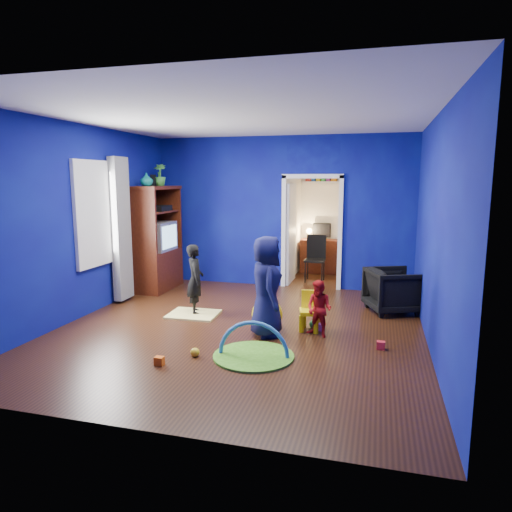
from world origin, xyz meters
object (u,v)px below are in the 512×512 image
(hopper_ball, at_px, (267,314))
(kid_chair, at_px, (310,313))
(folding_chair, at_px, (315,259))
(play_mat, at_px, (254,356))
(armchair, at_px, (393,290))
(child_navy, at_px, (266,286))
(crt_tv, at_px, (158,236))
(toddler_red, at_px, (319,309))
(child_black, at_px, (195,279))
(tv_armoire, at_px, (157,238))
(vase, at_px, (146,180))
(study_desk, at_px, (321,256))

(hopper_ball, height_order, kid_chair, kid_chair)
(folding_chair, bearing_deg, play_mat, -91.84)
(armchair, bearing_deg, child_navy, 111.49)
(crt_tv, bearing_deg, kid_chair, -28.36)
(toddler_red, bearing_deg, child_black, -172.29)
(toddler_red, relative_size, hopper_ball, 1.75)
(tv_armoire, relative_size, play_mat, 2.04)
(child_navy, distance_m, tv_armoire, 3.36)
(armchair, bearing_deg, kid_chair, 115.51)
(crt_tv, bearing_deg, tv_armoire, 180.00)
(vase, bearing_deg, study_desk, 43.64)
(armchair, distance_m, child_black, 3.12)
(play_mat, bearing_deg, tv_armoire, 133.49)
(child_black, bearing_deg, child_navy, -145.18)
(child_black, distance_m, kid_chair, 1.91)
(tv_armoire, bearing_deg, play_mat, -46.51)
(crt_tv, xyz_separation_m, folding_chair, (2.78, 1.43, -0.56))
(toddler_red, bearing_deg, study_desk, 120.05)
(toddler_red, xyz_separation_m, vase, (-3.33, 1.60, 1.70))
(child_black, xyz_separation_m, crt_tv, (-1.30, 1.34, 0.47))
(toddler_red, bearing_deg, crt_tv, 173.28)
(child_navy, height_order, folding_chair, child_navy)
(tv_armoire, bearing_deg, armchair, -5.92)
(vase, xyz_separation_m, tv_armoire, (0.00, 0.30, -1.10))
(crt_tv, height_order, kid_chair, crt_tv)
(toddler_red, bearing_deg, child_navy, -144.55)
(vase, xyz_separation_m, study_desk, (2.82, 2.69, -1.70))
(toddler_red, relative_size, study_desk, 0.86)
(crt_tv, distance_m, folding_chair, 3.18)
(crt_tv, height_order, study_desk, crt_tv)
(child_navy, bearing_deg, folding_chair, -24.75)
(study_desk, bearing_deg, toddler_red, -83.16)
(armchair, xyz_separation_m, toddler_red, (-0.99, -1.45, 0.03))
(kid_chair, relative_size, study_desk, 0.57)
(vase, relative_size, folding_chair, 0.26)
(kid_chair, bearing_deg, child_navy, -159.56)
(toddler_red, bearing_deg, hopper_ball, -164.60)
(vase, height_order, kid_chair, vase)
(vase, xyz_separation_m, hopper_ball, (2.60, -1.50, -1.86))
(vase, xyz_separation_m, folding_chair, (2.82, 1.73, -1.62))
(crt_tv, relative_size, play_mat, 0.73)
(child_navy, distance_m, kid_chair, 0.77)
(study_desk, bearing_deg, kid_chair, -84.91)
(crt_tv, relative_size, study_desk, 0.80)
(tv_armoire, height_order, crt_tv, tv_armoire)
(child_black, xyz_separation_m, kid_chair, (1.85, -0.35, -0.30))
(child_black, xyz_separation_m, study_desk, (1.48, 3.73, -0.17))
(play_mat, height_order, folding_chair, folding_chair)
(child_navy, bearing_deg, armchair, -68.21)
(child_navy, xyz_separation_m, study_desk, (0.17, 4.43, -0.30))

